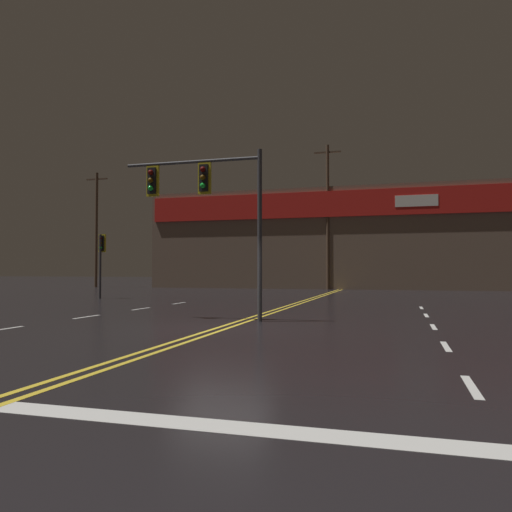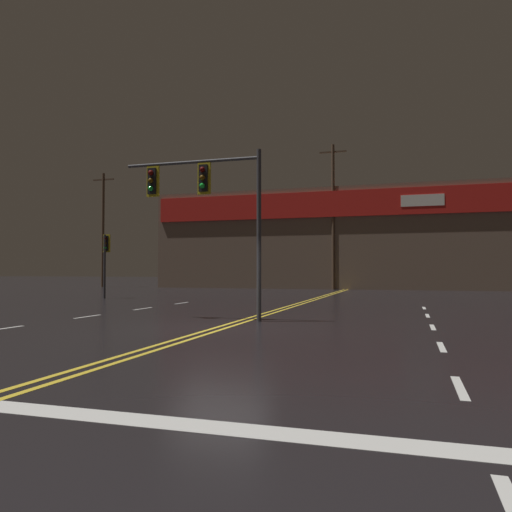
% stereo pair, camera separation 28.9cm
% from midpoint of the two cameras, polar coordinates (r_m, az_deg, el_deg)
% --- Properties ---
extents(ground_plane, '(200.00, 200.00, 0.00)m').
position_cam_midpoint_polar(ground_plane, '(13.34, -3.45, -8.22)').
color(ground_plane, black).
extents(road_markings, '(15.99, 60.00, 0.01)m').
position_cam_midpoint_polar(road_markings, '(11.51, -1.10, -9.25)').
color(road_markings, gold).
rests_on(road_markings, ground).
extents(traffic_signal_median, '(4.53, 0.36, 5.19)m').
position_cam_midpoint_polar(traffic_signal_median, '(15.76, -5.70, 7.21)').
color(traffic_signal_median, '#38383D').
rests_on(traffic_signal_median, ground).
extents(traffic_signal_corner_northwest, '(0.42, 0.36, 3.54)m').
position_cam_midpoint_polar(traffic_signal_corner_northwest, '(28.78, -16.51, 0.53)').
color(traffic_signal_corner_northwest, '#38383D').
rests_on(traffic_signal_corner_northwest, ground).
extents(building_backdrop, '(33.72, 10.23, 8.44)m').
position_cam_midpoint_polar(building_backdrop, '(45.89, 11.12, 1.72)').
color(building_backdrop, brown).
rests_on(building_backdrop, ground).
extents(utility_pole_row, '(47.30, 0.26, 11.84)m').
position_cam_midpoint_polar(utility_pole_row, '(41.10, 10.09, 4.31)').
color(utility_pole_row, '#4C3828').
rests_on(utility_pole_row, ground).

